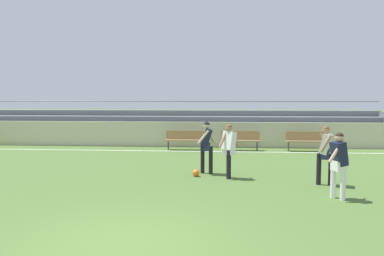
{
  "coord_description": "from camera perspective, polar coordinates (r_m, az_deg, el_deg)",
  "views": [
    {
      "loc": [
        1.69,
        -5.98,
        2.41
      ],
      "look_at": [
        0.57,
        7.63,
        1.35
      ],
      "focal_mm": 35.44,
      "sensor_mm": 36.0,
      "label": 1
    }
  ],
  "objects": [
    {
      "name": "ground_plane",
      "position": [
        6.67,
        -10.78,
        -16.86
      ],
      "size": [
        160.0,
        160.0,
        0.0
      ],
      "primitive_type": "plane",
      "color": "#4C6B30"
    },
    {
      "name": "player_white_trailing_run",
      "position": [
        11.19,
        19.42,
        -3.12
      ],
      "size": [
        0.46,
        0.58,
        1.66
      ],
      "color": "black",
      "rests_on": "ground"
    },
    {
      "name": "bench_centre_sideline",
      "position": [
        18.22,
        16.72,
        -1.62
      ],
      "size": [
        1.8,
        0.4,
        0.9
      ],
      "color": "#99754C",
      "rests_on": "ground"
    },
    {
      "name": "player_white_wide_right",
      "position": [
        11.51,
        5.56,
        -2.73
      ],
      "size": [
        0.65,
        0.5,
        1.65
      ],
      "color": "black",
      "rests_on": "ground"
    },
    {
      "name": "field_line_sideline",
      "position": [
        17.42,
        -0.92,
        -3.51
      ],
      "size": [
        44.0,
        0.12,
        0.01
      ],
      "primitive_type": "cube",
      "color": "white",
      "rests_on": "ground"
    },
    {
      "name": "player_dark_challenging",
      "position": [
        12.15,
        2.22,
        -2.25
      ],
      "size": [
        0.57,
        0.44,
        1.67
      ],
      "color": "black",
      "rests_on": "ground"
    },
    {
      "name": "soccer_ball",
      "position": [
        11.85,
        0.6,
        -6.76
      ],
      "size": [
        0.22,
        0.22,
        0.22
      ],
      "primitive_type": "sphere",
      "color": "orange",
      "rests_on": "ground"
    },
    {
      "name": "sideline_wall",
      "position": [
        18.96,
        -0.44,
        -0.96
      ],
      "size": [
        48.0,
        0.16,
        1.25
      ],
      "primitive_type": "cube",
      "color": "beige",
      "rests_on": "ground"
    },
    {
      "name": "bench_near_wall_gap",
      "position": [
        17.91,
        -1.08,
        -1.54
      ],
      "size": [
        1.8,
        0.4,
        0.9
      ],
      "color": "#99754C",
      "rests_on": "ground"
    },
    {
      "name": "bleacher_stand",
      "position": [
        21.63,
        -8.06,
        0.52
      ],
      "size": [
        27.52,
        3.31,
        2.28
      ],
      "color": "#B2B2B7",
      "rests_on": "ground"
    },
    {
      "name": "bench_far_left",
      "position": [
        17.84,
        7.27,
        -1.6
      ],
      "size": [
        1.8,
        0.4,
        0.9
      ],
      "color": "#99754C",
      "rests_on": "ground"
    },
    {
      "name": "player_dark_wide_left",
      "position": [
        9.74,
        21.21,
        -4.49
      ],
      "size": [
        0.62,
        0.48,
        1.61
      ],
      "color": "white",
      "rests_on": "ground"
    }
  ]
}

